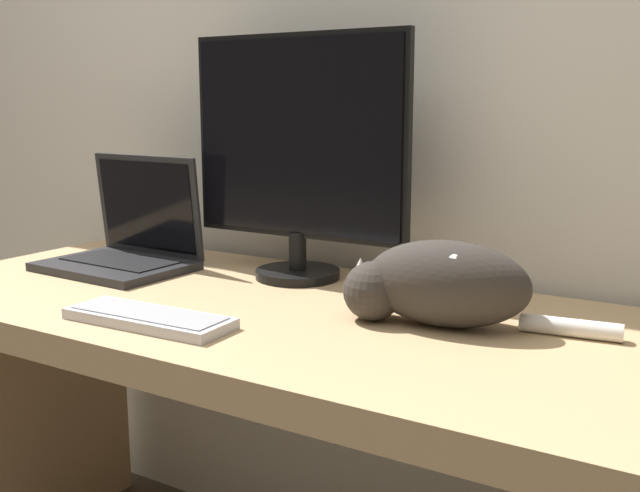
{
  "coord_description": "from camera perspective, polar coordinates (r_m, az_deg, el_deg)",
  "views": [
    {
      "loc": [
        0.87,
        -0.82,
        1.17
      ],
      "look_at": [
        0.17,
        0.33,
        0.91
      ],
      "focal_mm": 42.0,
      "sensor_mm": 36.0,
      "label": 1
    }
  ],
  "objects": [
    {
      "name": "desk",
      "position": [
        1.57,
        -4.65,
        -9.81
      ],
      "size": [
        1.6,
        0.72,
        0.77
      ],
      "color": "tan",
      "rests_on": "ground_plane"
    },
    {
      "name": "laptop",
      "position": [
        1.87,
        -14.57,
        -0.02
      ],
      "size": [
        0.35,
        0.27,
        0.27
      ],
      "rotation": [
        0.0,
        0.0,
        -0.04
      ],
      "color": "#232326",
      "rests_on": "desk"
    },
    {
      "name": "cat",
      "position": [
        1.36,
        9.0,
        -2.81
      ],
      "size": [
        0.48,
        0.18,
        0.16
      ],
      "rotation": [
        0.0,
        0.0,
        0.13
      ],
      "color": "#332D28",
      "rests_on": "desk"
    },
    {
      "name": "small_toy",
      "position": [
        1.54,
        8.14,
        -3.17
      ],
      "size": [
        0.05,
        0.05,
        0.05
      ],
      "color": "red",
      "rests_on": "desk"
    },
    {
      "name": "external_keyboard",
      "position": [
        1.4,
        -12.91,
        -5.38
      ],
      "size": [
        0.33,
        0.12,
        0.02
      ],
      "rotation": [
        0.0,
        0.0,
        0.04
      ],
      "color": "#BCBCC1",
      "rests_on": "desk"
    },
    {
      "name": "monitor",
      "position": [
        1.68,
        -1.73,
        7.13
      ],
      "size": [
        0.54,
        0.19,
        0.55
      ],
      "color": "black",
      "rests_on": "desk"
    },
    {
      "name": "wall_back",
      "position": [
        1.83,
        3.09,
        15.04
      ],
      "size": [
        6.4,
        0.06,
        2.6
      ],
      "color": "silver",
      "rests_on": "ground_plane"
    }
  ]
}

